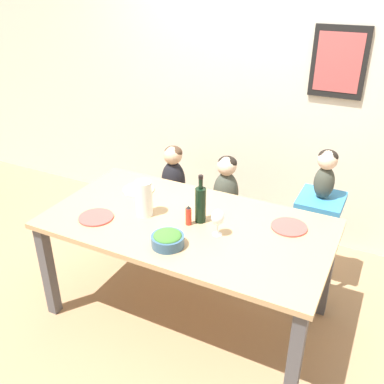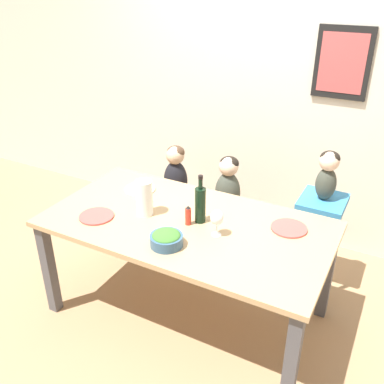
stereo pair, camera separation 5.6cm
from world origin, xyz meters
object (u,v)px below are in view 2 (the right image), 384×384
Objects in this scene: person_child_center at (228,184)px; person_baby_right at (328,172)px; person_child_left at (176,172)px; dinner_plate_front_left at (97,216)px; paper_towel_roll at (144,198)px; wine_glass_near at (217,218)px; chair_right_highchair at (320,220)px; chair_far_left at (176,206)px; dinner_plate_back_right at (289,228)px; wine_bottle at (200,204)px; dinner_plate_back_left at (140,189)px; chair_far_center at (226,219)px; salad_bowl_large at (166,239)px.

person_baby_right reaches higher than person_child_center.
person_child_left reaches higher than dinner_plate_front_left.
paper_towel_roll is at bearing -142.03° from person_baby_right.
wine_glass_near reaches higher than dinner_plate_front_left.
chair_right_highchair is at bearing 37.42° from dinner_plate_front_left.
person_child_left is at bearing -179.98° from person_baby_right.
chair_right_highchair is 3.11× the size of paper_towel_roll.
chair_right_highchair is 2.08× the size of person_baby_right.
dinner_plate_back_right reaches higher than chair_far_left.
wine_bottle reaches higher than person_child_center.
person_child_center is 0.83m from paper_towel_roll.
paper_towel_roll reaches higher than dinner_plate_back_left.
wine_glass_near is (0.26, -0.78, 0.49)m from chair_far_center.
wine_bottle reaches higher than chair_right_highchair.
chair_far_center is at bearing 71.46° from paper_towel_roll.
paper_towel_roll is (0.21, -0.77, 0.18)m from person_child_left.
dinner_plate_back_left is (-0.59, 0.18, -0.12)m from wine_bottle.
person_baby_right is at bearing 37.47° from dinner_plate_front_left.
person_child_left reaches higher than chair_right_highchair.
person_child_left is at bearing 180.00° from person_child_center.
dinner_plate_back_right is at bearing 41.11° from salad_bowl_large.
wine_bottle reaches higher than wine_glass_near.
wine_bottle reaches higher than chair_far_left.
dinner_plate_back_left and dinner_plate_back_right have the same top height.
dinner_plate_back_left is (-0.23, 0.27, -0.11)m from paper_towel_roll.
person_child_center reaches higher than chair_far_center.
paper_towel_roll is 1.22× the size of salad_bowl_large.
wine_glass_near is 0.32m from salad_bowl_large.
person_baby_right is 1.58× the size of dinner_plate_back_left.
dinner_plate_back_right is (1.14, 0.44, 0.00)m from dinner_plate_front_left.
dinner_plate_front_left is (-0.62, -0.27, -0.12)m from wine_bottle.
wine_bottle reaches higher than dinner_plate_back_right.
paper_towel_roll is at bearing -108.54° from chair_far_center.
paper_towel_roll is 0.52m from wine_glass_near.
chair_far_left is 1.02m from dinner_plate_front_left.
person_child_center is (0.47, 0.00, 0.31)m from chair_far_left.
person_baby_right reaches higher than wine_glass_near.
dinner_plate_back_right is (-0.10, -0.50, 0.18)m from chair_right_highchair.
chair_far_left is 2.59× the size of wine_glass_near.
chair_far_left is 1.97× the size of dinner_plate_back_left.
person_baby_right is at bearing 59.14° from wine_glass_near.
person_child_left is at bearing 90.00° from chair_far_left.
chair_far_center is at bearing 45.75° from dinner_plate_back_left.
chair_far_center is 0.85m from wine_bottle.
wine_glass_near is 0.47m from dinner_plate_back_right.
wine_glass_near is 0.76× the size of dinner_plate_back_left.
paper_towel_roll is at bearing -50.11° from dinner_plate_back_left.
person_child_left is 1.14m from salad_bowl_large.
dinner_plate_back_right is at bearing 16.49° from paper_towel_roll.
chair_right_highchair is at bearing -90.00° from person_baby_right.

